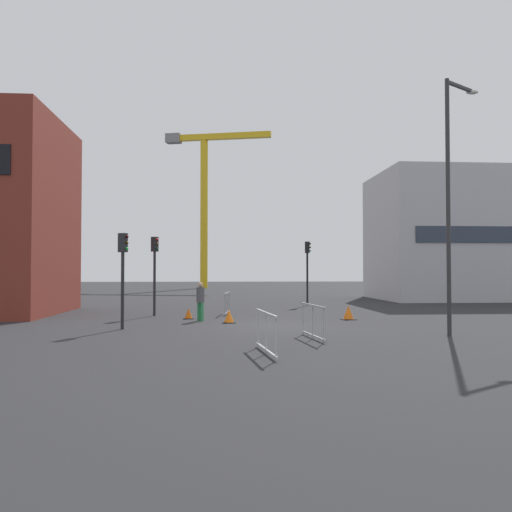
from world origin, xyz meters
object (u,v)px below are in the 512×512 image
streetlamp_tall (451,187)px  traffic_light_crosswalk (155,262)px  traffic_light_island (307,262)px  traffic_cone_striped (189,314)px  traffic_cone_orange (348,313)px  construction_crane (205,186)px  traffic_cone_by_barrier (229,317)px  pedestrian_walking (200,298)px  traffic_light_near (123,264)px

streetlamp_tall → traffic_light_crosswalk: 13.83m
traffic_light_crosswalk → traffic_light_island: bearing=38.4°
streetlamp_tall → traffic_cone_striped: streetlamp_tall is taller
streetlamp_tall → traffic_light_island: 15.42m
traffic_light_island → traffic_cone_orange: traffic_light_island is taller
traffic_cone_orange → construction_crane: bearing=100.0°
traffic_cone_orange → traffic_cone_by_barrier: 5.36m
traffic_light_crosswalk → traffic_cone_striped: (1.70, -1.68, -2.31)m
traffic_light_crosswalk → pedestrian_walking: size_ratio=2.27×
pedestrian_walking → traffic_cone_striped: pedestrian_walking is taller
traffic_light_island → traffic_cone_striped: bearing=-128.9°
construction_crane → traffic_cone_orange: size_ratio=30.27×
streetlamp_tall → traffic_light_near: (-11.23, 2.73, -2.54)m
traffic_light_near → traffic_light_island: bearing=54.0°
traffic_light_crosswalk → construction_crane: bearing=87.9°
pedestrian_walking → traffic_cone_striped: 1.36m
construction_crane → pedestrian_walking: (0.84, -41.37, -11.47)m
traffic_light_island → traffic_cone_by_barrier: bearing=-116.0°
traffic_light_island → traffic_cone_by_barrier: (-5.03, -10.30, -2.39)m
traffic_cone_orange → traffic_cone_by_barrier: bearing=-168.6°
traffic_light_near → traffic_cone_striped: (2.18, 3.96, -2.18)m
construction_crane → traffic_light_island: construction_crane is taller
construction_crane → traffic_cone_striped: construction_crane is taller
traffic_light_island → traffic_light_near: 15.27m
construction_crane → traffic_cone_orange: bearing=-80.0°
streetlamp_tall → traffic_cone_by_barrier: 9.89m
traffic_light_crosswalk → traffic_cone_striped: 3.33m
traffic_cone_striped → traffic_cone_by_barrier: bearing=-47.4°
traffic_cone_orange → pedestrian_walking: bearing=-178.7°
traffic_light_island → traffic_light_near: bearing=-126.0°
construction_crane → traffic_cone_by_barrier: construction_crane is taller
traffic_light_crosswalk → traffic_cone_orange: 9.35m
pedestrian_walking → traffic_cone_by_barrier: pedestrian_walking is taller
traffic_cone_by_barrier → traffic_light_island: bearing=64.0°
traffic_cone_orange → traffic_cone_by_barrier: size_ratio=1.14×
traffic_cone_by_barrier → traffic_cone_orange: bearing=11.4°
traffic_light_near → pedestrian_walking: traffic_light_near is taller
construction_crane → traffic_light_crosswalk: bearing=-92.1°
streetlamp_tall → pedestrian_walking: (-8.49, 5.69, -3.98)m
traffic_light_crosswalk → traffic_light_island: (8.49, 6.72, 0.11)m
traffic_light_near → streetlamp_tall: bearing=-13.6°
streetlamp_tall → traffic_cone_orange: streetlamp_tall is taller
streetlamp_tall → traffic_light_crosswalk: streetlamp_tall is taller
traffic_light_crosswalk → traffic_cone_striped: bearing=-44.6°
construction_crane → traffic_cone_striped: size_ratio=39.52×
traffic_cone_by_barrier → traffic_cone_striped: traffic_cone_by_barrier is taller
traffic_cone_by_barrier → traffic_cone_striped: (-1.76, 1.91, -0.03)m
traffic_light_island → streetlamp_tall: bearing=-81.5°
streetlamp_tall → pedestrian_walking: bearing=146.2°
traffic_light_crosswalk → traffic_cone_orange: bearing=-16.2°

